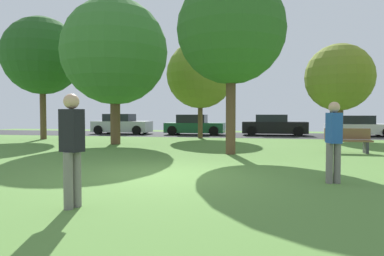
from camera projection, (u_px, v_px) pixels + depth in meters
ground_plane at (162, 175)px, 7.86m from camera, size 44.00×44.00×0.00m
road_strip at (227, 135)px, 23.52m from camera, size 44.00×6.40×0.01m
birch_tree_lone at (231, 30)px, 11.83m from camera, size 3.84×3.84×6.33m
maple_tree_near at (115, 52)px, 15.93m from camera, size 5.00×5.00×6.89m
oak_tree_center at (42, 56)px, 19.12m from camera, size 4.38×4.38×6.95m
oak_tree_right at (339, 78)px, 18.52m from camera, size 3.68×3.68×5.31m
maple_tree_far at (200, 75)px, 20.09m from camera, size 4.05×4.05×5.84m
person_thrower at (72, 145)px, 5.03m from camera, size 0.37×0.30×1.72m
person_walking at (334, 138)px, 6.85m from camera, size 0.30×0.36×1.67m
frisbee_disc at (70, 154)px, 12.06m from camera, size 0.27×0.27×0.03m
parked_car_silver at (122, 125)px, 24.68m from camera, size 4.17×1.99×1.46m
parked_car_green at (194, 126)px, 23.65m from camera, size 4.12×1.92×1.42m
parked_car_black at (274, 126)px, 22.95m from camera, size 4.27×2.06×1.41m
parked_car_white at (358, 127)px, 22.11m from camera, size 4.11×2.04×1.35m
park_bench at (348, 140)px, 12.38m from camera, size 1.60×0.45×0.90m
street_lamp_post at (331, 99)px, 18.50m from camera, size 0.14×0.14×4.50m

